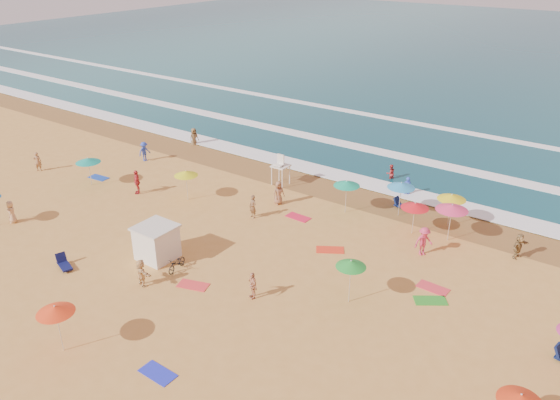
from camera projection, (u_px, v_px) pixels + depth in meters
The scene contains 12 objects.
ground at pixel (229, 260), 32.56m from camera, with size 220.00×220.00×0.00m, color gold.
ocean at pixel (543, 53), 94.49m from camera, with size 220.00×140.00×0.18m, color #0C4756.
wet_sand at pixel (335, 190), 41.78m from camera, with size 220.00×220.00×0.00m, color olive.
surf_foam at pixel (385, 156), 48.24m from camera, with size 200.00×18.70×0.05m.
cabana at pixel (157, 243), 32.37m from camera, with size 2.00×2.00×2.00m, color white.
cabana_roof at pixel (155, 227), 31.91m from camera, with size 2.20×2.20×0.12m, color silver.
bicycle at pixel (177, 263), 31.40m from camera, with size 0.55×1.58×0.83m, color black.
lifeguard_stand at pixel (281, 172), 42.33m from camera, with size 1.20×1.20×2.10m, color white, non-canonical shape.
beach_umbrellas at pixel (306, 245), 29.82m from camera, with size 39.17×30.36×0.80m.
loungers at pixel (251, 320), 27.06m from camera, with size 38.60×25.47×0.34m.
towels at pixel (210, 274), 31.16m from camera, with size 48.96×24.50×0.03m.
beachgoers at pixel (232, 211), 36.74m from camera, with size 36.77×27.11×2.11m.
Camera 1 is at (18.68, -21.00, 17.10)m, focal length 35.00 mm.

